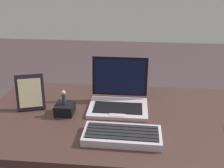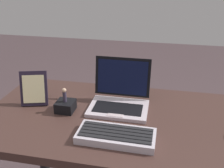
{
  "view_description": "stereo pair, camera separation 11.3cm",
  "coord_description": "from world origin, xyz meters",
  "px_view_note": "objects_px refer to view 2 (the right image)",
  "views": [
    {
      "loc": [
        0.01,
        -0.98,
        1.36
      ],
      "look_at": [
        -0.09,
        0.04,
        0.88
      ],
      "focal_mm": 41.0,
      "sensor_mm": 36.0,
      "label": 1
    },
    {
      "loc": [
        0.12,
        -0.97,
        1.36
      ],
      "look_at": [
        -0.09,
        0.04,
        0.88
      ],
      "focal_mm": 41.0,
      "sensor_mm": 36.0,
      "label": 2
    }
  ],
  "objects_px": {
    "laptop_front": "(120,98)",
    "external_keyboard": "(116,136)",
    "figurine": "(64,95)",
    "figurine_stand": "(65,107)",
    "photo_frame": "(34,89)"
  },
  "relations": [
    {
      "from": "figurine",
      "to": "photo_frame",
      "type": "bearing_deg",
      "value": 167.26
    },
    {
      "from": "external_keyboard",
      "to": "figurine",
      "type": "distance_m",
      "value": 0.32
    },
    {
      "from": "laptop_front",
      "to": "figurine_stand",
      "type": "bearing_deg",
      "value": -158.45
    },
    {
      "from": "laptop_front",
      "to": "photo_frame",
      "type": "height_order",
      "value": "laptop_front"
    },
    {
      "from": "external_keyboard",
      "to": "figurine_stand",
      "type": "height_order",
      "value": "figurine_stand"
    },
    {
      "from": "figurine_stand",
      "to": "figurine",
      "type": "bearing_deg",
      "value": 0.0
    },
    {
      "from": "external_keyboard",
      "to": "figurine_stand",
      "type": "distance_m",
      "value": 0.31
    },
    {
      "from": "laptop_front",
      "to": "external_keyboard",
      "type": "relative_size",
      "value": 0.9
    },
    {
      "from": "figurine_stand",
      "to": "photo_frame",
      "type": "bearing_deg",
      "value": 167.26
    },
    {
      "from": "photo_frame",
      "to": "figurine",
      "type": "bearing_deg",
      "value": -12.74
    },
    {
      "from": "photo_frame",
      "to": "laptop_front",
      "type": "bearing_deg",
      "value": 7.89
    },
    {
      "from": "figurine",
      "to": "figurine_stand",
      "type": "bearing_deg",
      "value": 0.0
    },
    {
      "from": "laptop_front",
      "to": "external_keyboard",
      "type": "xyz_separation_m",
      "value": [
        0.03,
        -0.26,
        -0.03
      ]
    },
    {
      "from": "external_keyboard",
      "to": "figurine",
      "type": "xyz_separation_m",
      "value": [
        -0.27,
        0.16,
        0.07
      ]
    },
    {
      "from": "external_keyboard",
      "to": "figurine",
      "type": "relative_size",
      "value": 4.53
    }
  ]
}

